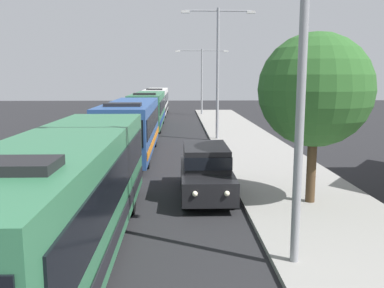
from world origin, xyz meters
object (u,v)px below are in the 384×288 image
(bus_middle, at_px, (148,109))
(streetlamp_mid, at_px, (218,62))
(roadside_tree, at_px, (315,90))
(bus_fourth_in_line, at_px, (156,100))
(streetlamp_far, at_px, (202,74))
(bus_lead, at_px, (67,192))
(white_suv, at_px, (206,169))
(streetlamp_near, at_px, (304,27))
(bus_second_in_line, at_px, (131,126))

(bus_middle, height_order, streetlamp_mid, streetlamp_mid)
(bus_middle, distance_m, roadside_tree, 23.81)
(bus_fourth_in_line, distance_m, streetlamp_far, 6.33)
(bus_fourth_in_line, bearing_deg, bus_middle, -90.00)
(streetlamp_far, bearing_deg, bus_lead, -97.94)
(bus_middle, bearing_deg, streetlamp_far, 66.03)
(bus_middle, distance_m, streetlamp_mid, 10.01)
(bus_fourth_in_line, bearing_deg, roadside_tree, -78.53)
(streetlamp_far, bearing_deg, streetlamp_mid, -90.00)
(white_suv, relative_size, streetlamp_mid, 0.57)
(streetlamp_mid, bearing_deg, streetlamp_far, 90.00)
(bus_middle, bearing_deg, streetlamp_mid, -54.33)
(white_suv, relative_size, streetlamp_near, 0.57)
(streetlamp_mid, bearing_deg, bus_lead, -105.84)
(bus_second_in_line, relative_size, bus_fourth_in_line, 0.88)
(bus_lead, distance_m, streetlamp_far, 39.19)
(streetlamp_near, height_order, streetlamp_mid, streetlamp_mid)
(bus_lead, relative_size, bus_second_in_line, 1.11)
(bus_middle, bearing_deg, bus_fourth_in_line, 90.00)
(bus_lead, distance_m, streetlamp_near, 6.63)
(bus_lead, relative_size, bus_middle, 1.03)
(white_suv, xyz_separation_m, streetlamp_far, (1.70, 33.31, 3.80))
(streetlamp_far, bearing_deg, bus_second_in_line, -102.07)
(bus_middle, xyz_separation_m, streetlamp_near, (5.40, -27.18, 3.80))
(streetlamp_mid, relative_size, streetlamp_far, 1.18)
(bus_fourth_in_line, bearing_deg, bus_second_in_line, -90.00)
(bus_second_in_line, xyz_separation_m, bus_fourth_in_line, (0.00, 26.27, 0.00))
(streetlamp_mid, xyz_separation_m, streetlamp_far, (0.00, 19.66, -0.66))
(bus_lead, distance_m, bus_middle, 26.55)
(streetlamp_near, bearing_deg, streetlamp_far, 90.00)
(bus_second_in_line, bearing_deg, bus_middle, 90.00)
(bus_second_in_line, relative_size, streetlamp_mid, 1.22)
(bus_fourth_in_line, bearing_deg, bus_lead, -90.00)
(streetlamp_near, relative_size, streetlamp_far, 1.18)
(roadside_tree, bearing_deg, bus_second_in_line, 127.46)
(bus_middle, height_order, bus_fourth_in_line, same)
(streetlamp_mid, bearing_deg, bus_middle, 125.67)
(bus_lead, xyz_separation_m, bus_second_in_line, (-0.00, 13.44, -0.00))
(bus_lead, distance_m, streetlamp_mid, 20.14)
(bus_lead, height_order, bus_middle, same)
(white_suv, relative_size, roadside_tree, 0.88)
(bus_second_in_line, xyz_separation_m, streetlamp_mid, (5.40, 5.59, 3.81))
(roadside_tree, bearing_deg, bus_middle, 107.81)
(bus_lead, relative_size, bus_fourth_in_line, 0.98)
(bus_middle, height_order, roadside_tree, roadside_tree)
(white_suv, distance_m, roadside_tree, 4.83)
(bus_second_in_line, xyz_separation_m, roadside_tree, (7.25, -9.46, 2.31))
(bus_middle, relative_size, roadside_tree, 2.03)
(bus_lead, xyz_separation_m, streetlamp_far, (5.40, 38.69, 3.15))
(bus_lead, xyz_separation_m, streetlamp_near, (5.40, -0.63, 3.80))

